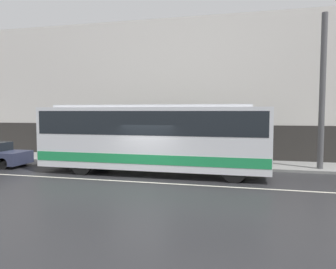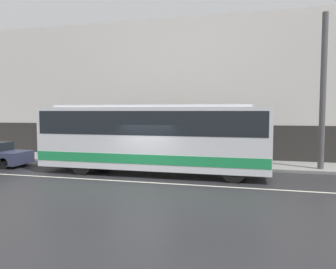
{
  "view_description": "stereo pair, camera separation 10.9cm",
  "coord_description": "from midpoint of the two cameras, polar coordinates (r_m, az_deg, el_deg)",
  "views": [
    {
      "loc": [
        4.61,
        -13.55,
        3.14
      ],
      "look_at": [
        0.7,
        2.02,
        1.99
      ],
      "focal_mm": 35.0,
      "sensor_mm": 36.0,
      "label": 1
    },
    {
      "loc": [
        4.72,
        -13.52,
        3.14
      ],
      "look_at": [
        0.7,
        2.02,
        1.99
      ],
      "focal_mm": 35.0,
      "sensor_mm": 36.0,
      "label": 2
    }
  ],
  "objects": [
    {
      "name": "ground_plane",
      "position": [
        14.65,
        -4.46,
        -8.27
      ],
      "size": [
        60.0,
        60.0,
        0.0
      ],
      "primitive_type": "plane",
      "color": "#262628"
    },
    {
      "name": "building_facade",
      "position": [
        21.4,
        1.89,
        7.44
      ],
      "size": [
        60.0,
        0.35,
        9.09
      ],
      "color": "silver",
      "rests_on": "ground_plane"
    },
    {
      "name": "transit_bus",
      "position": [
        16.31,
        -2.58,
        -0.11
      ],
      "size": [
        11.38,
        2.56,
        3.44
      ],
      "color": "silver",
      "rests_on": "ground_plane"
    },
    {
      "name": "utility_pole_near",
      "position": [
        18.69,
        25.53,
        6.74
      ],
      "size": [
        0.3,
        0.3,
        7.97
      ],
      "color": "#4C4C4F",
      "rests_on": "sidewalk"
    },
    {
      "name": "lane_stripe",
      "position": [
        14.65,
        -4.46,
        -8.26
      ],
      "size": [
        54.0,
        0.14,
        0.01
      ],
      "color": "beige",
      "rests_on": "ground_plane"
    },
    {
      "name": "sidewalk",
      "position": [
        19.92,
        0.78,
        -4.76
      ],
      "size": [
        60.0,
        3.17,
        0.14
      ],
      "color": "gray",
      "rests_on": "ground_plane"
    }
  ]
}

